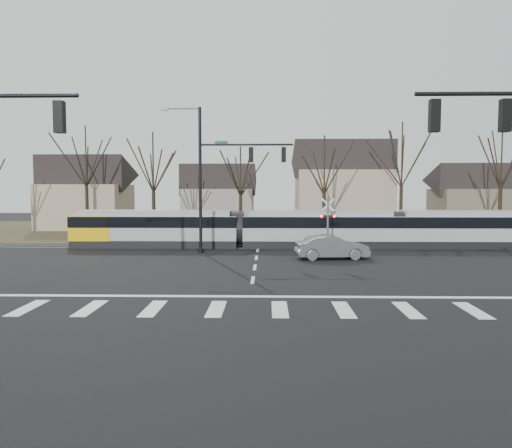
{
  "coord_description": "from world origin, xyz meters",
  "views": [
    {
      "loc": [
        0.74,
        -22.51,
        4.54
      ],
      "look_at": [
        0.0,
        9.0,
        2.3
      ],
      "focal_mm": 35.0,
      "sensor_mm": 36.0,
      "label": 1
    }
  ],
  "objects": [
    {
      "name": "crosswalk",
      "position": [
        0.0,
        -4.0,
        0.01
      ],
      "size": [
        27.0,
        2.6,
        0.01
      ],
      "color": "silver",
      "rests_on": "ground"
    },
    {
      "name": "house_c",
      "position": [
        9.0,
        33.0,
        5.23
      ],
      "size": [
        10.8,
        8.64,
        10.1
      ],
      "color": "gray",
      "rests_on": "ground"
    },
    {
      "name": "rail_crossing_signal",
      "position": [
        5.0,
        12.79,
        1.89
      ],
      "size": [
        1.08,
        0.36,
        4.0
      ],
      "color": "#59595B",
      "rests_on": "ground"
    },
    {
      "name": "tree_row",
      "position": [
        2.0,
        26.0,
        5.0
      ],
      "size": [
        59.2,
        7.2,
        10.0
      ],
      "color": "black",
      "rests_on": "ground"
    },
    {
      "name": "grass_verge",
      "position": [
        0.0,
        32.0,
        0.01
      ],
      "size": [
        140.0,
        28.0,
        0.01
      ],
      "primitive_type": "cube",
      "color": "#38331E",
      "rests_on": "ground"
    },
    {
      "name": "ground",
      "position": [
        0.0,
        0.0,
        0.0
      ],
      "size": [
        140.0,
        140.0,
        0.0
      ],
      "primitive_type": "plane",
      "color": "black"
    },
    {
      "name": "signal_pole_far",
      "position": [
        -2.41,
        12.5,
        5.7
      ],
      "size": [
        9.28,
        0.44,
        10.2
      ],
      "color": "black",
      "rests_on": "ground"
    },
    {
      "name": "sedan",
      "position": [
        4.89,
        9.56,
        0.77
      ],
      "size": [
        2.61,
        5.03,
        1.54
      ],
      "primitive_type": "imported",
      "rotation": [
        0.0,
        0.0,
        1.68
      ],
      "color": "#55575D",
      "rests_on": "ground"
    },
    {
      "name": "house_a",
      "position": [
        -20.0,
        34.0,
        4.46
      ],
      "size": [
        9.72,
        8.64,
        8.6
      ],
      "color": "gray",
      "rests_on": "ground"
    },
    {
      "name": "rail_pair",
      "position": [
        0.0,
        15.8,
        0.03
      ],
      "size": [
        90.0,
        1.52,
        0.06
      ],
      "color": "#59595E",
      "rests_on": "ground"
    },
    {
      "name": "lane_dashes",
      "position": [
        0.0,
        16.0,
        0.01
      ],
      "size": [
        0.18,
        30.0,
        0.01
      ],
      "color": "silver",
      "rests_on": "ground"
    },
    {
      "name": "house_b",
      "position": [
        -5.0,
        36.0,
        3.97
      ],
      "size": [
        8.64,
        7.56,
        7.65
      ],
      "color": "gray",
      "rests_on": "ground"
    },
    {
      "name": "stop_line",
      "position": [
        0.0,
        -1.8,
        0.01
      ],
      "size": [
        28.0,
        0.35,
        0.01
      ],
      "primitive_type": "cube",
      "color": "silver",
      "rests_on": "ground"
    },
    {
      "name": "tram",
      "position": [
        4.57,
        16.0,
        1.56
      ],
      "size": [
        37.7,
        2.8,
        2.86
      ],
      "color": "gray",
      "rests_on": "ground"
    },
    {
      "name": "house_d",
      "position": [
        24.0,
        35.0,
        3.97
      ],
      "size": [
        8.64,
        7.56,
        7.65
      ],
      "color": "brown",
      "rests_on": "ground"
    }
  ]
}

